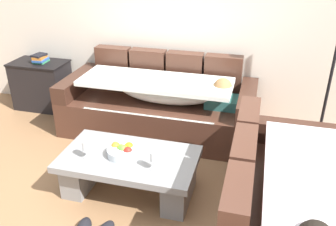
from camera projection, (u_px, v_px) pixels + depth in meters
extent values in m
plane|color=#8E6643|center=(126.00, 226.00, 2.91)|extent=(14.00, 14.00, 0.00)
cube|color=beige|center=(187.00, 9.00, 4.18)|extent=(9.00, 0.10, 2.70)
cube|color=#492B1F|center=(158.00, 115.00, 4.25)|extent=(2.20, 0.92, 0.42)
cube|color=#492B1F|center=(114.00, 65.00, 4.55)|extent=(0.43, 0.16, 0.46)
cube|color=#492B1F|center=(148.00, 68.00, 4.44)|extent=(0.43, 0.16, 0.46)
cube|color=#492B1F|center=(185.00, 71.00, 4.33)|extent=(0.43, 0.16, 0.46)
cube|color=#492B1F|center=(223.00, 75.00, 4.23)|extent=(0.43, 0.16, 0.46)
cube|color=#3A2219|center=(78.00, 83.00, 4.35)|extent=(0.18, 0.92, 0.20)
cube|color=#3A2219|center=(247.00, 100.00, 3.88)|extent=(0.18, 0.92, 0.20)
cube|color=#2D6660|center=(222.00, 102.00, 3.95)|extent=(0.36, 0.28, 0.11)
sphere|color=tan|center=(223.00, 90.00, 3.85)|extent=(0.21, 0.21, 0.21)
sphere|color=#9E7042|center=(223.00, 87.00, 3.83)|extent=(0.20, 0.20, 0.20)
ellipsoid|color=white|center=(167.00, 90.00, 4.03)|extent=(1.10, 0.44, 0.28)
cube|color=white|center=(156.00, 82.00, 3.99)|extent=(1.70, 0.60, 0.05)
cube|color=white|center=(146.00, 131.00, 3.86)|extent=(1.44, 0.04, 0.38)
cube|color=#492B1F|center=(289.00, 225.00, 2.63)|extent=(0.92, 1.89, 0.42)
cube|color=#492B1F|center=(235.00, 217.00, 2.09)|extent=(0.16, 0.48, 0.46)
cube|color=#492B1F|center=(242.00, 168.00, 2.53)|extent=(0.16, 0.48, 0.46)
cube|color=#492B1F|center=(247.00, 133.00, 2.97)|extent=(0.16, 0.48, 0.46)
cube|color=#3A2219|center=(291.00, 133.00, 3.24)|extent=(0.92, 0.18, 0.20)
ellipsoid|color=silver|center=(304.00, 185.00, 2.50)|extent=(0.44, 0.97, 0.28)
cube|color=silver|center=(310.00, 176.00, 2.42)|extent=(0.60, 1.41, 0.05)
cube|color=gray|center=(129.00, 159.00, 3.17)|extent=(1.20, 0.68, 0.06)
cube|color=gray|center=(84.00, 169.00, 3.36)|extent=(0.20, 0.54, 0.32)
cube|color=gray|center=(179.00, 185.00, 3.14)|extent=(0.20, 0.54, 0.32)
cylinder|color=silver|center=(123.00, 152.00, 3.15)|extent=(0.28, 0.28, 0.07)
sphere|color=#64A22E|center=(121.00, 149.00, 3.15)|extent=(0.08, 0.08, 0.08)
sphere|color=orange|center=(116.00, 146.00, 3.19)|extent=(0.08, 0.08, 0.08)
sphere|color=red|center=(128.00, 151.00, 3.11)|extent=(0.08, 0.08, 0.08)
sphere|color=orange|center=(129.00, 146.00, 3.18)|extent=(0.08, 0.08, 0.08)
sphere|color=#61A434|center=(123.00, 149.00, 3.14)|extent=(0.08, 0.08, 0.08)
cylinder|color=silver|center=(87.00, 157.00, 3.13)|extent=(0.06, 0.06, 0.01)
cylinder|color=silver|center=(87.00, 153.00, 3.11)|extent=(0.01, 0.01, 0.07)
cylinder|color=silver|center=(86.00, 146.00, 3.07)|extent=(0.07, 0.07, 0.08)
cylinder|color=silver|center=(154.00, 169.00, 2.98)|extent=(0.06, 0.06, 0.01)
cylinder|color=silver|center=(154.00, 165.00, 2.96)|extent=(0.01, 0.01, 0.07)
cylinder|color=silver|center=(154.00, 156.00, 2.92)|extent=(0.07, 0.07, 0.08)
cube|color=black|center=(42.00, 86.00, 4.82)|extent=(0.70, 0.42, 0.62)
cube|color=black|center=(38.00, 63.00, 4.68)|extent=(0.72, 0.44, 0.02)
cube|color=#338C59|center=(41.00, 61.00, 4.67)|extent=(0.15, 0.18, 0.02)
cube|color=#2D569E|center=(41.00, 60.00, 4.64)|extent=(0.15, 0.20, 0.03)
cube|color=#B76623|center=(40.00, 57.00, 4.64)|extent=(0.14, 0.19, 0.04)
cube|color=black|center=(39.00, 55.00, 4.63)|extent=(0.16, 0.19, 0.02)
cylinder|color=black|center=(316.00, 145.00, 4.02)|extent=(0.28, 0.28, 0.02)
cylinder|color=black|center=(333.00, 68.00, 3.62)|extent=(0.03, 0.03, 1.80)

